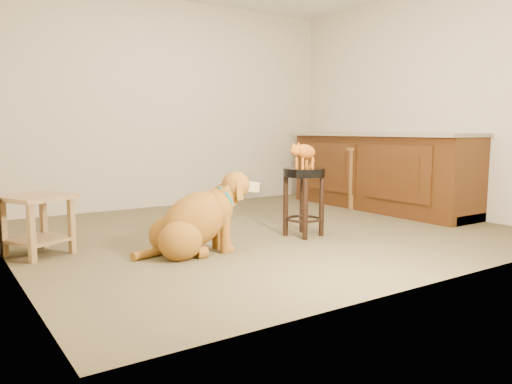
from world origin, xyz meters
TOP-DOWN VIEW (x-y plane):
  - floor at (0.00, 0.00)m, footprint 4.50×4.00m
  - room_shell at (0.00, 0.00)m, footprint 4.54×4.04m
  - cabinet_run at (1.94, 0.30)m, footprint 0.70×2.56m
  - padded_stool at (0.18, -0.42)m, footprint 0.38×0.38m
  - wood_stool at (1.85, 0.54)m, footprint 0.54×0.54m
  - side_table at (-2.00, 0.18)m, footprint 0.61×0.61m
  - golden_retriever at (-0.95, -0.47)m, footprint 1.08×0.56m
  - tabby_kitten at (0.17, -0.42)m, footprint 0.41×0.22m

SIDE VIEW (x-z plane):
  - floor at x=0.00m, z-range -0.01..0.01m
  - golden_retriever at x=-0.95m, z-range -0.09..0.60m
  - side_table at x=-2.00m, z-range 0.08..0.55m
  - wood_stool at x=1.85m, z-range 0.02..0.78m
  - cabinet_run at x=1.94m, z-range -0.03..0.91m
  - padded_stool at x=0.18m, z-range 0.13..0.76m
  - tabby_kitten at x=0.17m, z-range 0.64..0.91m
  - room_shell at x=0.00m, z-range 0.37..2.99m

